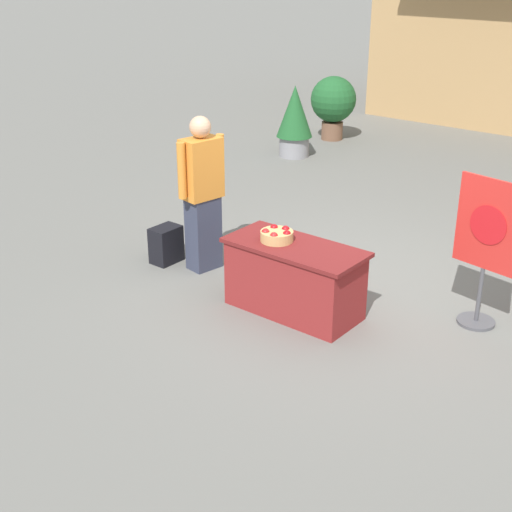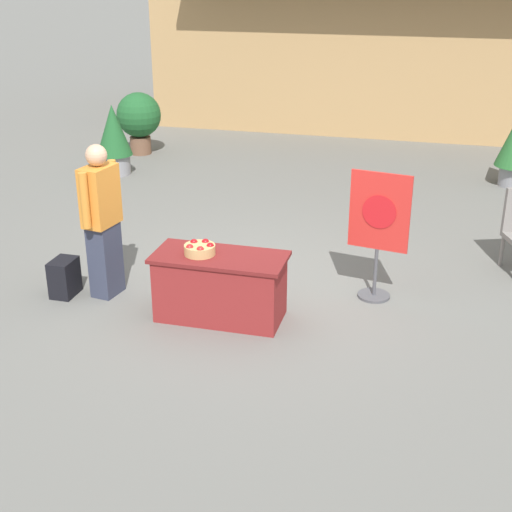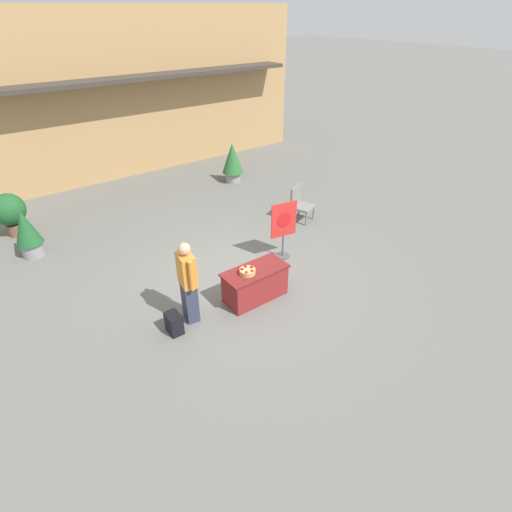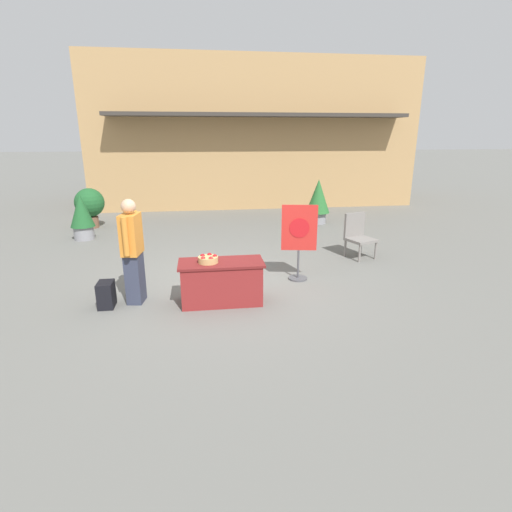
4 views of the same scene
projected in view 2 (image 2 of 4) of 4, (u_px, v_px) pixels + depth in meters
The scene contains 8 objects.
ground_plane at pixel (254, 286), 8.21m from camera, with size 120.00×120.00×0.00m, color slate.
display_table at pixel (220, 286), 7.38m from camera, with size 1.37×0.63×0.70m.
apple_basket at pixel (200, 249), 7.25m from camera, with size 0.32×0.32×0.13m.
person_visitor at pixel (102, 220), 7.71m from camera, with size 0.32×0.60×1.71m.
backpack at pixel (64, 277), 7.93m from camera, with size 0.24×0.34×0.42m.
poster_board at pixel (378, 229), 7.65m from camera, with size 0.66×0.36×1.44m.
potted_plant_far_left at pixel (139, 117), 13.44m from camera, with size 0.84×0.84×1.17m.
potted_plant_near_right at pixel (114, 137), 12.18m from camera, with size 0.61×0.61×1.21m.
Camera 2 is at (1.93, -7.17, 3.52)m, focal length 50.00 mm.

